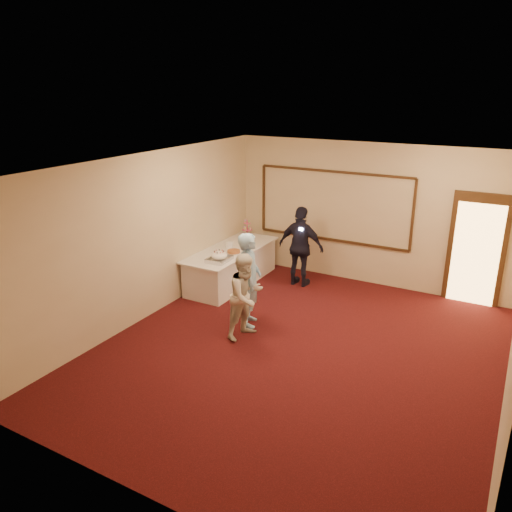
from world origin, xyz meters
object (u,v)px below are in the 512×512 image
(buffet_table, at_px, (232,266))
(cupcake_stand, at_px, (247,230))
(pavlova_tray, at_px, (219,257))
(man, at_px, (250,280))
(plate_stack_b, at_px, (244,244))
(tart, at_px, (234,252))
(plate_stack_a, at_px, (229,245))
(guest, at_px, (301,247))
(woman, at_px, (246,296))

(buffet_table, bearing_deg, cupcake_stand, 99.57)
(cupcake_stand, bearing_deg, pavlova_tray, -78.36)
(buffet_table, bearing_deg, man, -49.09)
(buffet_table, relative_size, plate_stack_b, 13.69)
(buffet_table, distance_m, tart, 0.50)
(pavlova_tray, height_order, man, man)
(pavlova_tray, height_order, plate_stack_b, pavlova_tray)
(plate_stack_b, height_order, tart, plate_stack_b)
(pavlova_tray, xyz_separation_m, cupcake_stand, (-0.36, 1.73, 0.07))
(cupcake_stand, distance_m, plate_stack_a, 0.93)
(guest, bearing_deg, plate_stack_b, 18.51)
(tart, height_order, guest, guest)
(cupcake_stand, relative_size, man, 0.26)
(plate_stack_b, distance_m, guest, 1.22)
(buffet_table, distance_m, pavlova_tray, 0.92)
(cupcake_stand, distance_m, man, 2.90)
(guest, bearing_deg, tart, 36.67)
(buffet_table, relative_size, tart, 8.17)
(man, xyz_separation_m, guest, (0.02, 2.14, 0.01))
(pavlova_tray, relative_size, cupcake_stand, 1.30)
(man, bearing_deg, cupcake_stand, 5.10)
(pavlova_tray, relative_size, plate_stack_a, 3.26)
(plate_stack_a, bearing_deg, plate_stack_b, 39.39)
(tart, bearing_deg, guest, 35.18)
(tart, bearing_deg, buffet_table, 131.92)
(pavlova_tray, xyz_separation_m, tart, (-0.01, 0.56, -0.06))
(plate_stack_a, bearing_deg, guest, 21.80)
(plate_stack_a, bearing_deg, woman, -51.46)
(cupcake_stand, bearing_deg, guest, -12.97)
(pavlova_tray, height_order, plate_stack_a, pavlova_tray)
(guest, bearing_deg, pavlova_tray, 51.55)
(plate_stack_a, bearing_deg, buffet_table, -23.75)
(cupcake_stand, bearing_deg, plate_stack_b, -64.30)
(cupcake_stand, distance_m, plate_stack_b, 0.79)
(buffet_table, relative_size, plate_stack_a, 14.58)
(buffet_table, distance_m, plate_stack_b, 0.55)
(pavlova_tray, relative_size, tart, 1.82)
(woman, bearing_deg, plate_stack_a, 53.41)
(pavlova_tray, bearing_deg, guest, 50.05)
(plate_stack_a, bearing_deg, tart, -42.24)
(plate_stack_b, relative_size, tart, 0.60)
(cupcake_stand, relative_size, plate_stack_a, 2.50)
(pavlova_tray, relative_size, man, 0.33)
(man, bearing_deg, plate_stack_a, 16.18)
(pavlova_tray, distance_m, woman, 1.76)
(plate_stack_b, bearing_deg, guest, 17.02)
(plate_stack_a, height_order, man, man)
(pavlova_tray, xyz_separation_m, woman, (1.30, -1.18, -0.12))
(buffet_table, height_order, cupcake_stand, cupcake_stand)
(tart, relative_size, guest, 0.18)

